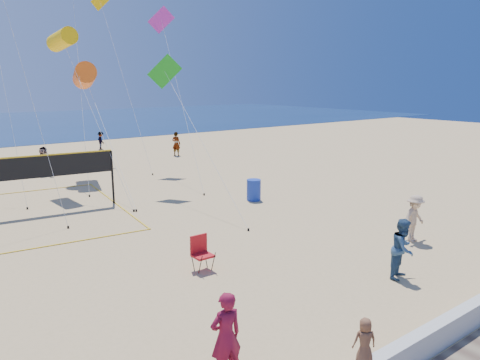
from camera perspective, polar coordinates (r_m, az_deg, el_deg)
ground at (r=11.49m, az=2.15°, el=-17.60°), size 120.00×120.00×0.00m
woman at (r=9.38m, az=-1.74°, el=-18.55°), size 0.70×0.50×1.81m
toddler at (r=9.26m, az=14.96°, el=-18.44°), size 0.51×0.46×0.88m
bystander_a at (r=14.55m, az=19.25°, el=-7.90°), size 1.02×0.88×1.79m
bystander_b at (r=17.94m, az=20.52°, el=-4.39°), size 1.16×0.73×1.71m
far_person_1 at (r=31.06m, az=-22.80°, el=2.14°), size 1.40×1.63×1.77m
far_person_2 at (r=36.64m, az=-7.78°, el=4.39°), size 0.74×0.81×1.86m
far_person_4 at (r=41.50m, az=-16.59°, el=4.64°), size 0.57×0.98×1.50m
camp_chair at (r=14.45m, az=-4.79°, el=-8.57°), size 0.59×0.72×1.19m
trash_barrel at (r=22.67m, az=1.68°, el=-1.21°), size 0.71×0.71×1.02m
kite_2 at (r=26.31m, az=-20.86°, el=15.69°), size 1.16×7.43×8.32m
kite_4 at (r=24.21m, az=-8.78°, el=12.24°), size 1.79×8.58×7.03m
kite_5 at (r=30.97m, az=-9.33°, el=17.79°), size 3.11×8.53×10.32m
kite_9 at (r=35.85m, az=-16.24°, el=18.80°), size 1.40×8.07×11.92m
kite_10 at (r=29.08m, az=-18.44°, el=11.96°), size 2.17×10.32×6.77m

